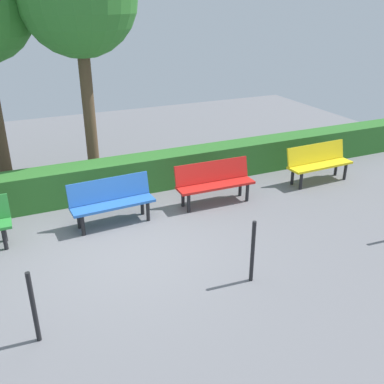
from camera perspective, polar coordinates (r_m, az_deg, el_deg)
The scene contains 7 objects.
ground_plane at distance 7.67m, azimuth -8.60°, elevation -6.82°, with size 19.30×19.30×0.00m, color slate.
bench_yellow at distance 10.40m, azimuth 16.20°, elevation 3.88°, with size 1.61×0.52×0.86m.
bench_red at distance 8.92m, azimuth 2.92°, elevation 1.49°, with size 1.63×0.50×0.86m.
bench_blue at distance 8.22m, azimuth -10.47°, elevation -0.97°, with size 1.57×0.54×0.86m.
hedge_row at distance 9.66m, azimuth -6.18°, elevation 2.50°, with size 15.30×0.61×0.76m, color #2D6B28.
railing_post_mid at distance 6.50m, azimuth 7.93°, elevation -7.73°, with size 0.06×0.06×1.00m, color black.
railing_post_far at distance 5.74m, azimuth -20.00°, elevation -14.00°, with size 0.06×0.06×1.00m, color black.
Camera 1 is at (1.64, 6.40, 3.90)m, focal length 40.80 mm.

